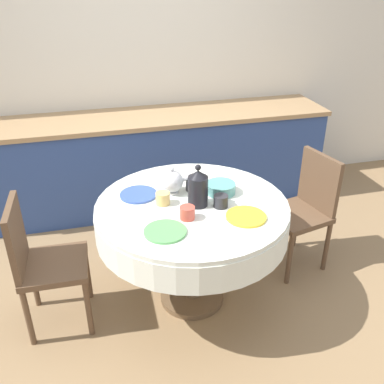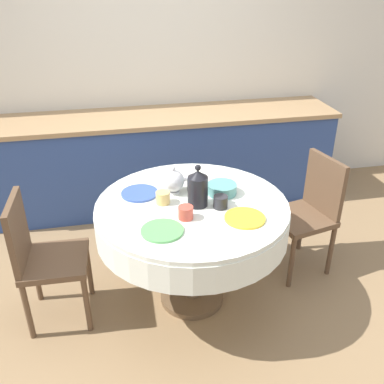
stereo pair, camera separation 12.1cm
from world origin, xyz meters
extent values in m
plane|color=#8E704C|center=(0.00, 0.00, 0.00)|extent=(12.00, 12.00, 0.00)
cube|color=silver|center=(0.00, 1.77, 1.30)|extent=(7.00, 0.05, 2.60)
cube|color=#2D4784|center=(0.00, 1.44, 0.42)|extent=(3.20, 0.60, 0.85)
cube|color=#A37F56|center=(0.00, 1.44, 0.87)|extent=(3.24, 0.64, 0.04)
cylinder|color=brown|center=(0.00, 0.00, 0.02)|extent=(0.44, 0.44, 0.04)
cylinder|color=brown|center=(0.00, 0.00, 0.30)|extent=(0.11, 0.11, 0.52)
cylinder|color=silver|center=(0.00, 0.00, 0.65)|extent=(1.21, 1.21, 0.18)
cylinder|color=silver|center=(0.00, 0.00, 0.75)|extent=(1.20, 1.20, 0.03)
cube|color=brown|center=(0.85, 0.19, 0.44)|extent=(0.48, 0.48, 0.04)
cube|color=brown|center=(1.03, 0.23, 0.67)|extent=(0.12, 0.38, 0.43)
cylinder|color=brown|center=(0.72, -0.02, 0.21)|extent=(0.04, 0.04, 0.42)
cylinder|color=brown|center=(0.64, 0.33, 0.21)|extent=(0.04, 0.04, 0.42)
cylinder|color=brown|center=(1.06, 0.06, 0.21)|extent=(0.04, 0.04, 0.42)
cylinder|color=brown|center=(0.98, 0.41, 0.21)|extent=(0.04, 0.04, 0.42)
cube|color=brown|center=(-0.87, 0.03, 0.44)|extent=(0.41, 0.41, 0.04)
cube|color=brown|center=(-1.05, 0.03, 0.67)|extent=(0.05, 0.38, 0.43)
cylinder|color=brown|center=(-0.69, 0.20, 0.21)|extent=(0.04, 0.04, 0.42)
cylinder|color=brown|center=(-0.70, -0.16, 0.21)|extent=(0.04, 0.04, 0.42)
cylinder|color=brown|center=(-1.04, 0.21, 0.21)|extent=(0.04, 0.04, 0.42)
cylinder|color=brown|center=(-1.05, -0.15, 0.21)|extent=(0.04, 0.04, 0.42)
cylinder|color=#5BA85B|center=(-0.23, -0.28, 0.77)|extent=(0.24, 0.24, 0.01)
cylinder|color=#CC4C3D|center=(-0.07, -0.17, 0.81)|extent=(0.09, 0.09, 0.08)
cylinder|color=yellow|center=(0.26, -0.24, 0.77)|extent=(0.24, 0.24, 0.01)
cylinder|color=#28282D|center=(0.16, -0.08, 0.81)|extent=(0.09, 0.09, 0.08)
cylinder|color=#3856AD|center=(-0.31, 0.19, 0.77)|extent=(0.24, 0.24, 0.01)
cylinder|color=#DBB766|center=(-0.18, 0.04, 0.81)|extent=(0.09, 0.09, 0.08)
cylinder|color=white|center=(0.21, 0.29, 0.77)|extent=(0.24, 0.24, 0.01)
cylinder|color=#28282D|center=(0.05, 0.17, 0.81)|extent=(0.09, 0.09, 0.08)
cylinder|color=black|center=(0.03, -0.02, 0.86)|extent=(0.12, 0.12, 0.19)
cone|color=black|center=(0.03, -0.02, 0.98)|extent=(0.11, 0.11, 0.04)
sphere|color=black|center=(0.03, -0.02, 1.02)|extent=(0.04, 0.04, 0.04)
cylinder|color=white|center=(-0.09, 0.17, 0.77)|extent=(0.08, 0.08, 0.01)
sphere|color=white|center=(-0.09, 0.17, 0.85)|extent=(0.14, 0.14, 0.14)
cylinder|color=white|center=(0.00, 0.17, 0.86)|extent=(0.08, 0.03, 0.05)
sphere|color=white|center=(-0.09, 0.17, 0.94)|extent=(0.03, 0.03, 0.03)
cylinder|color=#569993|center=(0.22, 0.09, 0.80)|extent=(0.19, 0.19, 0.07)
camera|label=1|loc=(-0.59, -2.23, 2.08)|focal=40.00mm
camera|label=2|loc=(-0.47, -2.26, 2.08)|focal=40.00mm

